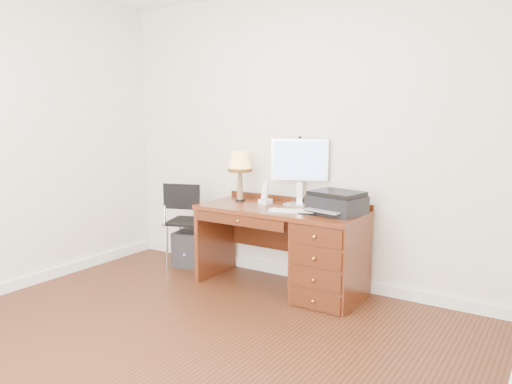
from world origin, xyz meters
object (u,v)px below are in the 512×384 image
Objects in this scene: desk at (313,249)px; equipment_box at (191,248)px; printer at (337,203)px; phone at (265,197)px; chair at (185,216)px; monitor at (301,163)px; leg_lamp at (240,165)px.

desk reaches higher than equipment_box.
printer is 0.74m from phone.
desk is at bearing -162.38° from printer.
chair is (-0.92, -0.07, -0.27)m from phone.
printer is 1.69m from chair.
monitor is 1.54m from equipment_box.
desk is 4.15× the size of equipment_box.
printer reaches higher than equipment_box.
chair is (-1.20, -0.23, -0.59)m from monitor.
monitor is at bearing -8.16° from chair.
printer is at bearing 5.55° from desk.
leg_lamp is 0.85m from chair.
desk is at bearing -59.84° from monitor.
printer is 1.06m from leg_lamp.
leg_lamp is 2.31× the size of phone.
chair is 0.37m from equipment_box.
monitor is 0.58m from printer.
equipment_box is (-0.01, 0.09, -0.36)m from chair.
monitor reaches higher than equipment_box.
chair reaches higher than equipment_box.
phone is at bearing -169.49° from monitor.
desk is 3.08× the size of printer.
monitor is at bearing -6.81° from equipment_box.
leg_lamp is at bearing 177.10° from monitor.
desk is 0.48m from printer.
leg_lamp is at bearing -14.52° from equipment_box.
monitor is 2.92× the size of phone.
monitor is (-0.25, 0.23, 0.72)m from desk.
phone is at bearing -14.24° from equipment_box.
desk is at bearing -18.95° from chair.
desk is 0.79m from monitor.
chair is at bearing 179.83° from desk.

